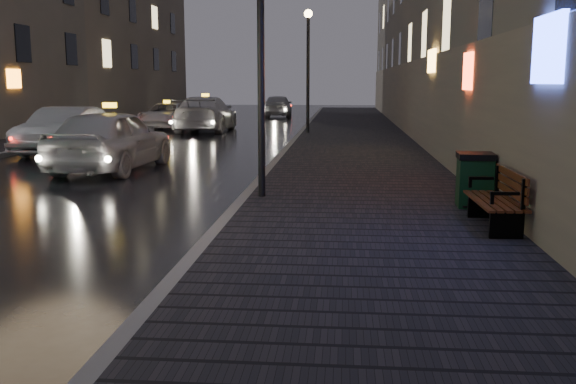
# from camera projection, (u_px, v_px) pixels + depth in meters

# --- Properties ---
(ground) EXTENTS (120.00, 120.00, 0.00)m
(ground) POSITION_uv_depth(u_px,v_px,m) (22.00, 304.00, 6.94)
(ground) COLOR black
(ground) RESTS_ON ground
(sidewalk) EXTENTS (4.60, 58.00, 0.15)m
(sidewalk) POSITION_uv_depth(u_px,v_px,m) (354.00, 137.00, 27.21)
(sidewalk) COLOR black
(sidewalk) RESTS_ON ground
(curb) EXTENTS (0.20, 58.00, 0.15)m
(curb) POSITION_uv_depth(u_px,v_px,m) (298.00, 136.00, 27.41)
(curb) COLOR slate
(curb) RESTS_ON ground
(sidewalk_far) EXTENTS (2.40, 58.00, 0.15)m
(sidewalk_far) POSITION_uv_depth(u_px,v_px,m) (68.00, 134.00, 28.28)
(sidewalk_far) COLOR black
(sidewalk_far) RESTS_ON ground
(curb_far) EXTENTS (0.20, 58.00, 0.15)m
(curb_far) POSITION_uv_depth(u_px,v_px,m) (96.00, 135.00, 28.17)
(curb_far) COLOR slate
(curb_far) RESTS_ON ground
(building_far_c) EXTENTS (6.00, 22.00, 11.00)m
(building_far_c) POSITION_uv_depth(u_px,v_px,m) (106.00, 37.00, 45.44)
(building_far_c) COLOR #6B6051
(building_far_c) RESTS_ON ground
(lamp_near) EXTENTS (0.36, 0.36, 5.28)m
(lamp_near) POSITION_uv_depth(u_px,v_px,m) (261.00, 22.00, 12.07)
(lamp_near) COLOR black
(lamp_near) RESTS_ON sidewalk
(lamp_far) EXTENTS (0.36, 0.36, 5.28)m
(lamp_far) POSITION_uv_depth(u_px,v_px,m) (308.00, 56.00, 27.78)
(lamp_far) COLOR black
(lamp_far) RESTS_ON sidewalk
(bench) EXTENTS (0.64, 1.76, 0.89)m
(bench) POSITION_uv_depth(u_px,v_px,m) (499.00, 199.00, 9.86)
(bench) COLOR black
(bench) RESTS_ON sidewalk
(trash_bin) EXTENTS (0.67, 0.67, 0.97)m
(trash_bin) POSITION_uv_depth(u_px,v_px,m) (475.00, 179.00, 11.51)
(trash_bin) COLOR black
(trash_bin) RESTS_ON sidewalk
(taxi_near) EXTENTS (2.28, 5.06, 1.69)m
(taxi_near) POSITION_uv_depth(u_px,v_px,m) (111.00, 139.00, 17.20)
(taxi_near) COLOR #BCBCC2
(taxi_near) RESTS_ON ground
(car_left_mid) EXTENTS (1.76, 4.70, 1.53)m
(car_left_mid) POSITION_uv_depth(u_px,v_px,m) (65.00, 131.00, 21.37)
(car_left_mid) COLOR #A1A2A9
(car_left_mid) RESTS_ON ground
(taxi_mid) EXTENTS (2.44, 5.81, 1.67)m
(taxi_mid) POSITION_uv_depth(u_px,v_px,m) (206.00, 114.00, 30.86)
(taxi_mid) COLOR #BABAC0
(taxi_mid) RESTS_ON ground
(taxi_far) EXTENTS (2.43, 4.78, 1.30)m
(taxi_far) POSITION_uv_depth(u_px,v_px,m) (167.00, 116.00, 33.06)
(taxi_far) COLOR silver
(taxi_far) RESTS_ON ground
(car_far) EXTENTS (2.03, 4.56, 1.52)m
(car_far) POSITION_uv_depth(u_px,v_px,m) (278.00, 106.00, 43.05)
(car_far) COLOR #96979E
(car_far) RESTS_ON ground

